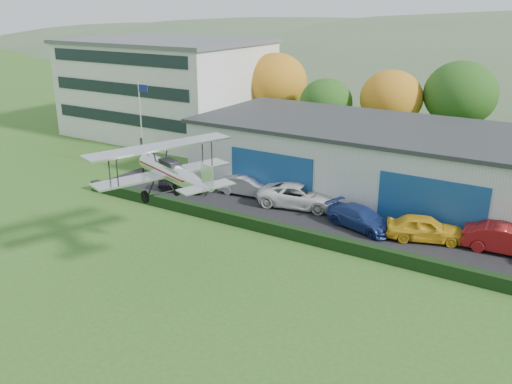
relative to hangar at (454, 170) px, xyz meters
The scene contains 14 objects.
apron 7.72m from the hangar, 105.99° to the right, with size 48.00×9.00×0.05m, color black.
hedge 12.16m from the hangar, 99.64° to the right, with size 46.00×0.60×0.80m, color black.
hangar is the anchor object (origin of this frame).
office_block 33.84m from the hangar, 167.99° to the left, with size 20.60×15.60×10.40m.
flagpole 25.68m from the hangar, 166.49° to the right, with size 1.05×0.10×8.00m.
tree_belt 13.63m from the hangar, 108.16° to the left, with size 75.70×13.22×10.12m.
distant_hills 113.51m from the hangar, 94.79° to the left, with size 430.00×196.00×56.00m.
car_0 20.52m from the hangar, 155.89° to the right, with size 1.57×3.90×1.33m, color black.
car_1 15.35m from the hangar, 155.24° to the right, with size 1.62×4.65×1.53m, color silver.
car_2 11.46m from the hangar, 144.64° to the right, with size 2.76×5.98×1.66m, color silver.
car_3 9.09m from the hangar, 116.14° to the right, with size 2.02×4.96×1.44m, color navy.
car_4 7.89m from the hangar, 88.71° to the right, with size 1.91×4.75×1.62m, color gold.
car_5 8.64m from the hangar, 54.80° to the right, with size 1.77×5.07×1.67m, color maroon.
biplane 21.73m from the hangar, 120.52° to the right, with size 7.52×8.46×3.19m.
Camera 1 is at (12.72, -11.90, 14.26)m, focal length 38.14 mm.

